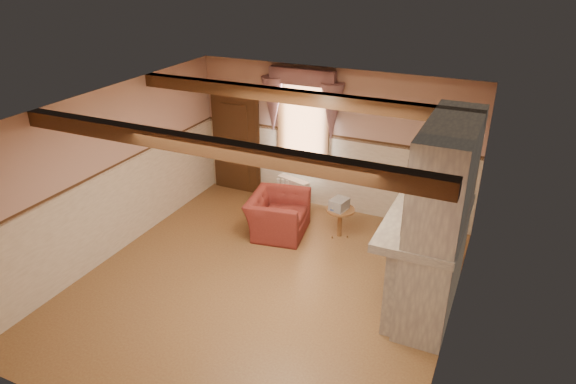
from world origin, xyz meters
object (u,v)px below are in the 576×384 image
at_px(armchair, 278,215).
at_px(side_table, 340,222).
at_px(mantel_clock, 438,188).
at_px(oil_lamp, 431,201).
at_px(radiator, 293,193).
at_px(bowl, 428,212).

xyz_separation_m(armchair, side_table, (1.07, 0.35, -0.09)).
relative_size(side_table, mantel_clock, 2.29).
bearing_deg(oil_lamp, radiator, 147.40).
xyz_separation_m(radiator, mantel_clock, (2.93, -1.30, 1.22)).
xyz_separation_m(side_table, bowl, (1.68, -1.29, 1.19)).
height_order(armchair, bowl, bowl).
bearing_deg(armchair, bowl, -118.26).
bearing_deg(mantel_clock, side_table, 161.82).
bearing_deg(side_table, radiator, 149.23).
height_order(armchair, side_table, armchair).
bearing_deg(side_table, bowl, -37.52).
relative_size(radiator, mantel_clock, 2.92).
distance_m(side_table, oil_lamp, 2.40).
bearing_deg(radiator, side_table, -12.93).
distance_m(side_table, radiator, 1.45).
distance_m(radiator, mantel_clock, 3.43).
relative_size(radiator, bowl, 2.12).
bearing_deg(radiator, armchair, -62.84).
xyz_separation_m(bowl, oil_lamp, (0.00, 0.16, 0.10)).
xyz_separation_m(mantel_clock, oil_lamp, (0.00, -0.58, 0.04)).
distance_m(radiator, oil_lamp, 3.70).
relative_size(radiator, oil_lamp, 2.50).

